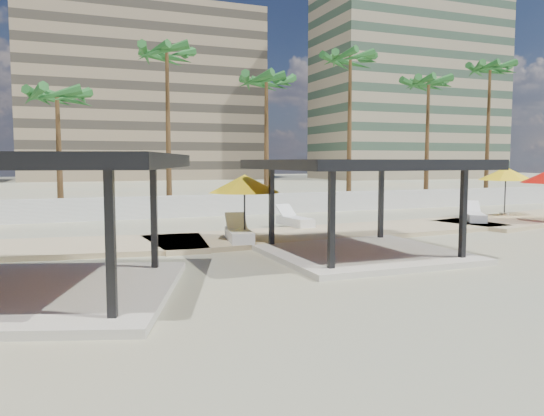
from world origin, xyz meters
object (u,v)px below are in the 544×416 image
(lounger_a, at_px, (239,234))
(lounger_d, at_px, (474,216))
(pavilion_central, at_px, (361,199))
(lounger_b, at_px, (295,221))
(pavilion_west, at_px, (32,212))

(lounger_a, relative_size, lounger_d, 1.06)
(pavilion_central, distance_m, lounger_a, 4.86)
(lounger_b, xyz_separation_m, lounger_d, (8.89, -1.53, 0.00))
(pavilion_central, bearing_deg, lounger_b, 84.17)
(lounger_d, bearing_deg, pavilion_central, 152.04)
(pavilion_central, height_order, lounger_d, pavilion_central)
(pavilion_west, xyz_separation_m, lounger_d, (19.26, 7.17, -1.55))
(lounger_a, xyz_separation_m, lounger_d, (12.63, 1.80, -0.01))
(pavilion_west, distance_m, lounger_b, 13.62)
(pavilion_central, distance_m, lounger_b, 7.05)
(lounger_a, height_order, lounger_b, lounger_a)
(lounger_a, relative_size, lounger_b, 1.05)
(pavilion_central, xyz_separation_m, lounger_a, (-3.01, 3.53, -1.47))
(pavilion_central, relative_size, pavilion_west, 0.76)
(lounger_d, bearing_deg, lounger_a, 131.18)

